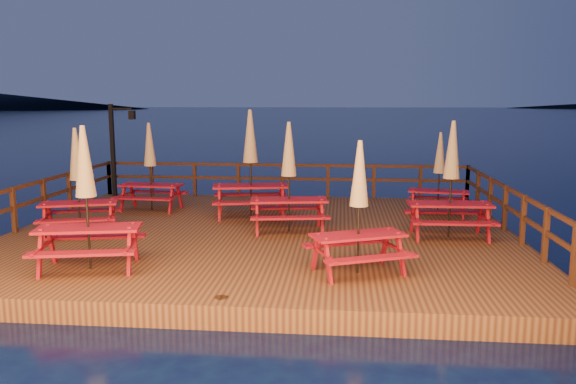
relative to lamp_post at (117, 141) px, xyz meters
name	(u,v)px	position (x,y,z in m)	size (l,w,h in m)	color
ground	(262,247)	(5.39, -4.55, -2.20)	(500.00, 500.00, 0.00)	black
deck	(262,239)	(5.39, -4.55, -2.00)	(12.00, 10.00, 0.40)	#462516
deck_piles	(262,259)	(5.39, -4.55, -2.50)	(11.44, 9.44, 1.40)	#392012
railing	(271,189)	(5.39, -2.77, -1.03)	(11.80, 9.75, 1.10)	#392012
lamp_post	(117,141)	(0.00, 0.00, 0.00)	(0.85, 0.18, 3.00)	black
picnic_table_0	(439,172)	(9.93, -2.17, -0.61)	(1.79, 1.56, 2.27)	maroon
picnic_table_1	(86,196)	(2.62, -7.87, -0.40)	(2.15, 1.89, 2.68)	maroon
picnic_table_2	(359,205)	(7.60, -7.63, -0.53)	(2.11, 1.95, 2.43)	maroon
picnic_table_3	(78,179)	(1.13, -5.17, -0.50)	(2.09, 1.89, 2.50)	maroon
picnic_table_4	(150,165)	(1.87, -2.25, -0.50)	(1.87, 1.59, 2.50)	maroon
picnic_table_5	(250,162)	(4.85, -2.86, -0.30)	(2.27, 1.99, 2.88)	maroon
picnic_table_6	(289,175)	(6.04, -4.48, -0.43)	(2.04, 1.76, 2.62)	maroon
picnic_table_7	(451,178)	(9.76, -4.73, -0.41)	(1.91, 1.59, 2.67)	maroon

